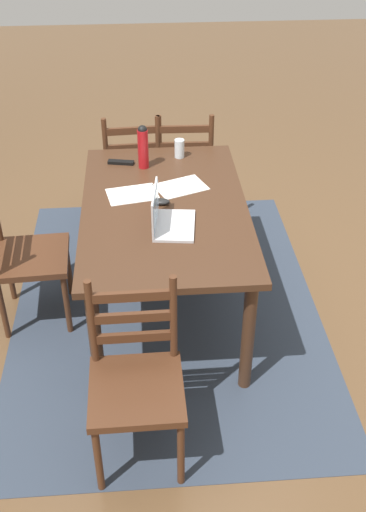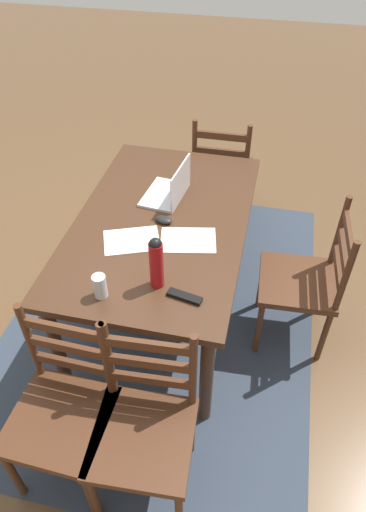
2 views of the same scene
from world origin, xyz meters
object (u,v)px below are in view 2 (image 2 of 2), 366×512
Objects in this scene: dining_table at (162,232)px; drinking_glass at (100,286)px; computer_mouse at (164,220)px; water_bottle at (156,262)px; chair_right_far at (145,428)px; tv_remote at (185,297)px; chair_right_near at (63,411)px; laptop at (171,189)px; chair_left_far at (222,172)px; chair_far_head at (305,281)px.

dining_table is 12.66× the size of drinking_glass.
water_bottle is at bearing 22.73° from computer_mouse.
chair_right_far is at bearing 36.03° from drinking_glass.
drinking_glass is (0.63, -0.13, 0.16)m from dining_table.
tv_remote is at bearing 100.05° from drinking_glass.
dining_table is at bearing -167.70° from water_bottle.
computer_mouse is (-1.05, 0.21, 0.33)m from chair_right_near.
chair_right_far is 1.36m from laptop.
chair_right_near is 0.75m from tv_remote.
chair_right_far is at bearing 8.26° from laptop.
dining_table is 15.64× the size of computer_mouse.
laptop is 0.86m from drinking_glass.
computer_mouse is 0.59m from tv_remote.
chair_right_near is 1.00× the size of chair_left_far.
tv_remote is (0.56, 0.26, 0.10)m from dining_table.
computer_mouse is (0.02, -0.84, 0.33)m from chair_far_head.
water_bottle reaches higher than laptop.
chair_left_far is 1.00× the size of chair_far_head.
laptop reaches higher than dining_table.
chair_right_far is 1.12m from computer_mouse.
chair_right_near is 1.50m from chair_far_head.
chair_right_far is at bearing -176.05° from tv_remote.
chair_right_far is 0.74m from water_bottle.
laptop is (-1.30, 0.19, 0.37)m from chair_right_near.
dining_table is at bearing -10.24° from chair_left_far.
water_bottle is 0.29m from drinking_glass.
chair_right_near is at bearing 150.14° from tv_remote.
water_bottle is (1.57, -0.08, 0.46)m from chair_left_far.
chair_far_head is at bearing 122.59° from drinking_glass.
computer_mouse is at bearing 39.80° from dining_table.
water_bottle reaches higher than computer_mouse.
chair_right_near is 1.12m from computer_mouse.
laptop is (0.84, -0.19, 0.37)m from chair_left_far.
water_bottle is (0.50, 0.11, 0.24)m from dining_table.
chair_left_far is 9.50× the size of computer_mouse.
chair_right_far is 1.26m from chair_far_head.
laptop reaches higher than tv_remote.
laptop is 0.83m from tv_remote.
tv_remote is at bearing -46.75° from chair_far_head.
chair_left_far reaches higher than drinking_glass.
chair_right_near is (1.07, -0.19, -0.22)m from dining_table.
chair_left_far is 2.14m from chair_right_far.
dining_table is 0.57m from water_bottle.
chair_far_head is (1.07, 0.66, 0.00)m from chair_left_far.
chair_left_far is 1.26m from chair_far_head.
dining_table is at bearing -89.85° from chair_far_head.
computer_mouse reaches higher than tv_remote.
dining_table is at bearing -0.53° from laptop.
laptop reaches higher than drinking_glass.
laptop is at bearing -104.73° from chair_far_head.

